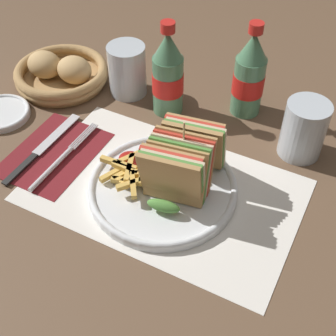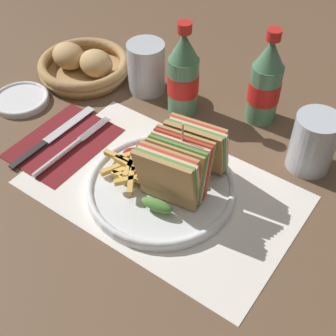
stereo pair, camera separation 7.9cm
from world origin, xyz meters
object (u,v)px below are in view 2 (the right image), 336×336
at_px(plate_main, 161,187).
at_px(coke_bottle_near, 183,76).
at_px(glass_far, 146,70).
at_px(side_saucer, 21,99).
at_px(fork, 66,151).
at_px(club_sandwich, 180,163).
at_px(glass_near, 312,146).
at_px(coke_bottle_far, 265,83).
at_px(knife, 53,137).
at_px(bread_basket, 84,65).

bearing_deg(plate_main, coke_bottle_near, 115.02).
height_order(glass_far, side_saucer, glass_far).
relative_size(fork, glass_far, 1.81).
xyz_separation_m(club_sandwich, coke_bottle_near, (-0.12, 0.19, 0.02)).
bearing_deg(club_sandwich, glass_far, 137.84).
xyz_separation_m(coke_bottle_near, glass_near, (0.27, -0.00, -0.04)).
bearing_deg(glass_near, glass_far, 177.34).
relative_size(club_sandwich, glass_far, 1.60).
bearing_deg(coke_bottle_far, club_sandwich, -94.50).
bearing_deg(knife, coke_bottle_near, 55.76).
bearing_deg(bread_basket, coke_bottle_near, 5.00).
bearing_deg(plate_main, coke_bottle_far, 80.80).
relative_size(knife, coke_bottle_near, 1.09).
bearing_deg(knife, fork, -17.41).
xyz_separation_m(glass_near, bread_basket, (-0.52, -0.02, -0.02)).
distance_m(coke_bottle_near, bread_basket, 0.26).
height_order(club_sandwich, knife, club_sandwich).
relative_size(club_sandwich, side_saucer, 1.49).
height_order(glass_near, glass_far, same).
bearing_deg(knife, side_saucer, 162.71).
relative_size(coke_bottle_near, glass_near, 1.79).
relative_size(fork, glass_near, 1.81).
xyz_separation_m(knife, bread_basket, (-0.10, 0.20, 0.02)).
height_order(knife, side_saucer, side_saucer).
bearing_deg(coke_bottle_near, plate_main, -64.98).
bearing_deg(side_saucer, plate_main, -4.86).
bearing_deg(plate_main, glass_far, 131.88).
relative_size(knife, coke_bottle_far, 1.09).
distance_m(fork, bread_basket, 0.26).
bearing_deg(fork, bread_basket, 125.42).
height_order(knife, coke_bottle_near, coke_bottle_near).
height_order(plate_main, coke_bottle_far, coke_bottle_far).
distance_m(coke_bottle_far, glass_far, 0.25).
bearing_deg(bread_basket, glass_far, 14.41).
distance_m(coke_bottle_near, side_saucer, 0.35).
height_order(coke_bottle_near, glass_near, coke_bottle_near).
height_order(plate_main, glass_far, glass_far).
height_order(club_sandwich, coke_bottle_near, coke_bottle_near).
distance_m(club_sandwich, glass_far, 0.30).
distance_m(coke_bottle_near, coke_bottle_far, 0.16).
distance_m(plate_main, side_saucer, 0.39).
bearing_deg(bread_basket, fork, -55.24).
bearing_deg(side_saucer, glass_near, 16.93).
distance_m(coke_bottle_near, glass_near, 0.28).
bearing_deg(fork, plate_main, 8.78).
bearing_deg(side_saucer, bread_basket, 75.04).
relative_size(knife, bread_basket, 1.06).
xyz_separation_m(plate_main, side_saucer, (-0.39, 0.03, -0.00)).
bearing_deg(glass_far, bread_basket, -165.59).
relative_size(club_sandwich, glass_near, 1.60).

